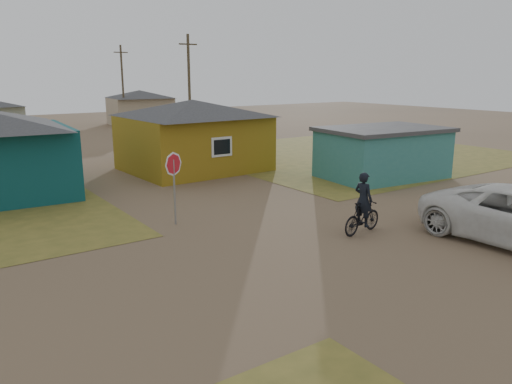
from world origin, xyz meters
The scene contains 9 objects.
ground centered at (0.00, 0.00, 0.00)m, with size 120.00×120.00×0.00m, color brown.
grass_ne centered at (14.00, 13.00, 0.01)m, with size 20.00×18.00×0.00m, color olive.
house_yellow centered at (2.50, 14.00, 2.00)m, with size 7.72×6.76×3.90m.
shed_turquoise centered at (9.50, 6.50, 1.31)m, with size 6.71×4.93×2.60m.
house_beige_east centered at (10.00, 40.00, 1.86)m, with size 6.95×6.05×3.60m.
utility_pole_near centered at (6.50, 22.00, 4.14)m, with size 1.40×0.20×8.00m.
utility_pole_far centered at (7.50, 38.00, 4.14)m, with size 1.40×0.20×8.00m.
stop_sign centered at (-3.05, 5.03, 1.92)m, with size 0.86×0.07×2.63m.
cyclist centered at (1.66, 0.47, 0.77)m, with size 1.92×0.75×2.11m.
Camera 1 is at (-10.54, -10.71, 5.28)m, focal length 35.00 mm.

